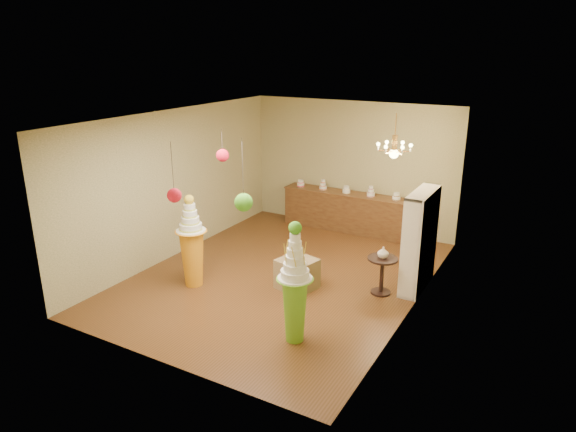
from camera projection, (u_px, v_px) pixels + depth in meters
The scene contains 17 objects.
floor at pixel (283, 276), 9.77m from camera, with size 6.50×6.50×0.00m, color #553217.
ceiling at pixel (282, 117), 8.82m from camera, with size 6.50×6.50×0.00m, color white.
wall_back at pixel (352, 166), 11.99m from camera, with size 5.00×0.04×3.00m, color tan.
wall_front at pixel (157, 264), 6.61m from camera, with size 5.00×0.04×3.00m, color tan.
wall_left at pixel (177, 183), 10.46m from camera, with size 0.04×6.50×3.00m, color tan.
wall_right at pixel (419, 223), 8.13m from camera, with size 0.04×6.50×3.00m, color tan.
pedestal_green at pixel (295, 295), 7.42m from camera, with size 0.56×0.56×1.87m.
pedestal_orange at pixel (192, 250), 9.21m from camera, with size 0.57×0.57×1.71m.
burlap_riser at pixel (297, 274), 9.21m from camera, with size 0.61×0.61×0.55m, color olive.
sideboard at pixel (346, 211), 12.08m from camera, with size 3.04×0.54×1.16m.
shelving_unit at pixel (420, 240), 9.06m from camera, with size 0.33×1.20×1.80m.
round_table at pixel (382, 270), 8.96m from camera, with size 0.67×0.67×0.68m.
vase at pixel (383, 252), 8.85m from camera, with size 0.20×0.20×0.20m, color silver.
pom_red_left at pixel (223, 155), 7.73m from camera, with size 0.19×0.19×0.50m.
pom_green_mid at pixel (244, 202), 7.15m from camera, with size 0.26×0.26×1.04m.
pom_red_right at pixel (174, 195), 6.80m from camera, with size 0.19×0.19×0.82m.
chandelier at pixel (394, 151), 9.58m from camera, with size 0.84×0.84×0.85m.
Camera 1 is at (4.45, -7.72, 4.16)m, focal length 32.00 mm.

